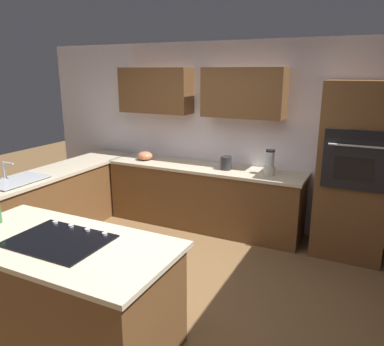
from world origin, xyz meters
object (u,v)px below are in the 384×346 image
(blender, at_px, (270,164))
(mixing_bowl, at_px, (145,156))
(cooktop, at_px, (59,240))
(kettle, at_px, (226,163))
(wall_oven, at_px, (354,172))
(sink_unit, at_px, (16,180))

(blender, xyz_separation_m, mixing_bowl, (1.90, -0.00, -0.08))
(cooktop, bearing_deg, kettle, -98.20)
(wall_oven, relative_size, kettle, 11.68)
(cooktop, relative_size, blender, 2.29)
(wall_oven, distance_m, mixing_bowl, 2.90)
(wall_oven, height_order, blender, wall_oven)
(blender, bearing_deg, kettle, -0.00)
(sink_unit, height_order, cooktop, sink_unit)
(mixing_bowl, bearing_deg, sink_unit, 64.86)
(wall_oven, distance_m, kettle, 1.60)
(blender, relative_size, kettle, 1.84)
(wall_oven, distance_m, cooktop, 3.33)
(mixing_bowl, bearing_deg, blender, 180.00)
(wall_oven, height_order, sink_unit, wall_oven)
(sink_unit, height_order, blender, blender)
(mixing_bowl, bearing_deg, kettle, 180.00)
(wall_oven, bearing_deg, sink_unit, 24.58)
(cooktop, distance_m, blender, 2.83)
(sink_unit, relative_size, cooktop, 0.92)
(mixing_bowl, xyz_separation_m, kettle, (-1.30, 0.00, 0.03))
(blender, relative_size, mixing_bowl, 1.42)
(wall_oven, distance_m, blender, 1.00)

